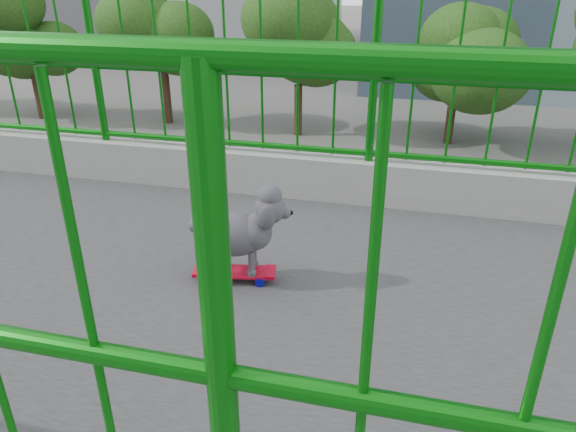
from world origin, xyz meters
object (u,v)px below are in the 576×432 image
(car_2, at_px, (109,215))
(car_7, at_px, (106,215))
(poodle, at_px, (238,231))
(skateboard, at_px, (235,273))

(car_2, xyz_separation_m, car_7, (0.00, -0.10, 0.02))
(car_7, bearing_deg, poodle, -143.20)
(skateboard, xyz_separation_m, car_2, (-12.22, -9.01, -6.27))
(skateboard, height_order, poodle, poodle)
(skateboard, bearing_deg, car_7, -153.88)
(poodle, relative_size, car_2, 0.09)
(car_2, height_order, car_7, car_7)
(skateboard, distance_m, car_7, 16.47)
(poodle, bearing_deg, car_2, -154.10)
(poodle, relative_size, car_7, 0.10)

